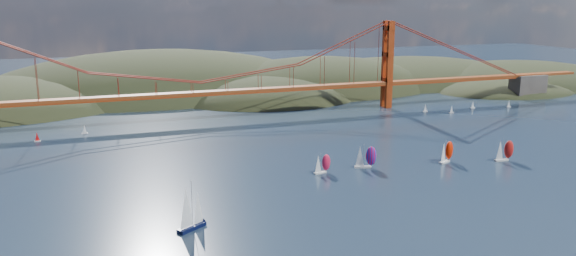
% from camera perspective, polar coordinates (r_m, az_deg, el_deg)
% --- Properties ---
extents(ground, '(1200.00, 1200.00, 0.00)m').
position_cam_1_polar(ground, '(161.81, 4.11, -11.79)').
color(ground, black).
rests_on(ground, ground).
extents(headlands, '(725.00, 225.00, 96.00)m').
position_cam_1_polar(headlands, '(433.13, -5.38, 2.15)').
color(headlands, black).
rests_on(headlands, ground).
extents(bridge, '(552.00, 12.00, 55.00)m').
position_cam_1_polar(bridge, '(321.55, -9.23, 6.39)').
color(bridge, brown).
rests_on(bridge, ground).
extents(sloop_navy, '(10.41, 9.00, 15.26)m').
position_cam_1_polar(sloop_navy, '(171.49, -9.93, -8.06)').
color(sloop_navy, black).
rests_on(sloop_navy, ground).
extents(racer_0, '(7.58, 3.89, 8.51)m').
position_cam_1_polar(racer_0, '(223.98, 3.48, -3.62)').
color(racer_0, silver).
rests_on(racer_0, ground).
extents(racer_1, '(8.98, 6.31, 10.07)m').
position_cam_1_polar(racer_1, '(247.48, 15.78, -2.31)').
color(racer_1, silver).
rests_on(racer_1, ground).
extents(racer_2, '(8.75, 3.60, 10.03)m').
position_cam_1_polar(racer_2, '(257.65, 21.11, -2.11)').
color(racer_2, silver).
rests_on(racer_2, ground).
extents(racer_rwb, '(9.15, 5.62, 10.24)m').
position_cam_1_polar(racer_rwb, '(232.72, 7.85, -2.87)').
color(racer_rwb, silver).
rests_on(racer_rwb, ground).
extents(distant_boat_2, '(3.00, 2.00, 4.70)m').
position_cam_1_polar(distant_boat_2, '(299.79, -24.13, -0.82)').
color(distant_boat_2, silver).
rests_on(distant_boat_2, ground).
extents(distant_boat_3, '(3.00, 2.00, 4.70)m').
position_cam_1_polar(distant_boat_3, '(308.08, -19.97, -0.12)').
color(distant_boat_3, silver).
rests_on(distant_boat_3, ground).
extents(distant_boat_4, '(3.00, 2.00, 4.70)m').
position_cam_1_polar(distant_boat_4, '(357.96, 13.78, 2.00)').
color(distant_boat_4, silver).
rests_on(distant_boat_4, ground).
extents(distant_boat_5, '(3.00, 2.00, 4.70)m').
position_cam_1_polar(distant_boat_5, '(357.45, 16.28, 1.84)').
color(distant_boat_5, silver).
rests_on(distant_boat_5, ground).
extents(distant_boat_6, '(3.00, 2.00, 4.70)m').
position_cam_1_polar(distant_boat_6, '(377.80, 18.26, 2.28)').
color(distant_boat_6, silver).
rests_on(distant_boat_6, ground).
extents(distant_boat_7, '(3.00, 2.00, 4.70)m').
position_cam_1_polar(distant_boat_7, '(389.04, 21.52, 2.32)').
color(distant_boat_7, silver).
rests_on(distant_boat_7, ground).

